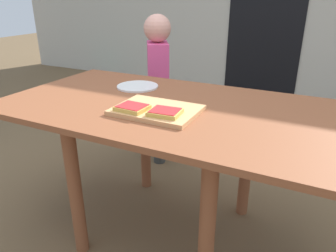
{
  "coord_description": "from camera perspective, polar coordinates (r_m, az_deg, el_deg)",
  "views": [
    {
      "loc": [
        0.62,
        -1.25,
        1.2
      ],
      "look_at": [
        -0.0,
        0.0,
        0.62
      ],
      "focal_mm": 33.93,
      "sensor_mm": 36.0,
      "label": 1
    }
  ],
  "objects": [
    {
      "name": "pizza_slice_near_left",
      "position": [
        1.36,
        -6.44,
        3.31
      ],
      "size": [
        0.13,
        0.11,
        0.02
      ],
      "color": "gold",
      "rests_on": "cutting_board"
    },
    {
      "name": "plate_white_left",
      "position": [
        1.76,
        -5.49,
        7.1
      ],
      "size": [
        0.23,
        0.23,
        0.01
      ],
      "primitive_type": "cylinder",
      "color": "silver",
      "rests_on": "dining_table"
    },
    {
      "name": "house_door",
      "position": [
        4.2,
        17.31,
        19.06
      ],
      "size": [
        0.9,
        0.02,
        2.0
      ],
      "primitive_type": "cube",
      "color": "black",
      "rests_on": "ground"
    },
    {
      "name": "pizza_slice_near_right",
      "position": [
        1.3,
        -0.54,
        2.49
      ],
      "size": [
        0.13,
        0.12,
        0.02
      ],
      "color": "gold",
      "rests_on": "cutting_board"
    },
    {
      "name": "ground_plane",
      "position": [
        1.84,
        0.05,
        -17.96
      ],
      "size": [
        16.0,
        16.0,
        0.0
      ],
      "primitive_type": "plane",
      "color": "brown"
    },
    {
      "name": "child_left",
      "position": [
        2.3,
        -1.81,
        8.37
      ],
      "size": [
        0.24,
        0.28,
        1.08
      ],
      "color": "#3C3F3B",
      "rests_on": "ground"
    },
    {
      "name": "garden_hose_coil",
      "position": [
        5.01,
        -13.13,
        8.46
      ],
      "size": [
        0.39,
        0.39,
        0.03
      ],
      "primitive_type": "cylinder",
      "color": "#20A472",
      "rests_on": "ground"
    },
    {
      "name": "dining_table",
      "position": [
        1.51,
        0.06,
        0.39
      ],
      "size": [
        1.58,
        0.87,
        0.73
      ],
      "color": "brown",
      "rests_on": "ground"
    },
    {
      "name": "cutting_board",
      "position": [
        1.38,
        -2.19,
        2.89
      ],
      "size": [
        0.36,
        0.27,
        0.02
      ],
      "primitive_type": "cube",
      "color": "tan",
      "rests_on": "dining_table"
    }
  ]
}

